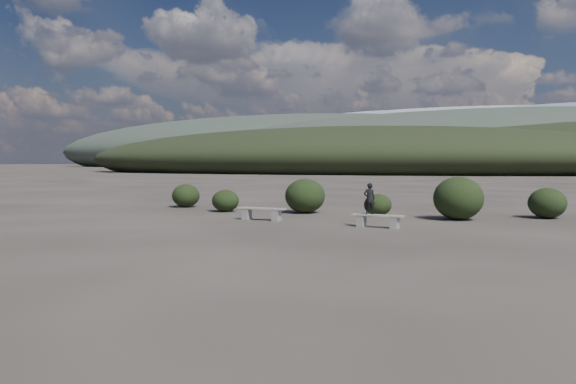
% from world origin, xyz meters
% --- Properties ---
extents(ground, '(1200.00, 1200.00, 0.00)m').
position_xyz_m(ground, '(0.00, 0.00, 0.00)').
color(ground, '#2D2723').
rests_on(ground, ground).
extents(bench_left, '(1.72, 0.43, 0.43)m').
position_xyz_m(bench_left, '(-2.10, 5.52, 0.26)').
color(bench_left, gray).
rests_on(bench_left, ground).
extents(bench_right, '(1.61, 0.51, 0.40)m').
position_xyz_m(bench_right, '(2.08, 4.83, 0.24)').
color(bench_right, gray).
rests_on(bench_right, ground).
extents(seated_person, '(0.41, 0.35, 0.95)m').
position_xyz_m(seated_person, '(1.81, 4.87, 0.87)').
color(seated_person, black).
rests_on(seated_person, bench_right).
extents(shrub_a, '(1.08, 1.08, 0.89)m').
position_xyz_m(shrub_a, '(-4.83, 8.02, 0.44)').
color(shrub_a, black).
rests_on(shrub_a, ground).
extents(shrub_b, '(1.57, 1.57, 1.34)m').
position_xyz_m(shrub_b, '(-1.66, 8.65, 0.67)').
color(shrub_b, black).
rests_on(shrub_b, ground).
extents(shrub_c, '(1.02, 1.02, 0.82)m').
position_xyz_m(shrub_c, '(1.25, 8.49, 0.41)').
color(shrub_c, black).
rests_on(shrub_c, ground).
extents(shrub_d, '(1.70, 1.70, 1.49)m').
position_xyz_m(shrub_d, '(4.13, 8.17, 0.74)').
color(shrub_d, black).
rests_on(shrub_d, ground).
extents(shrub_e, '(1.30, 1.30, 1.08)m').
position_xyz_m(shrub_e, '(7.00, 9.87, 0.54)').
color(shrub_e, black).
rests_on(shrub_e, ground).
extents(shrub_f, '(1.21, 1.21, 1.02)m').
position_xyz_m(shrub_f, '(-7.54, 9.38, 0.51)').
color(shrub_f, black).
rests_on(shrub_f, ground).
extents(mountain_ridges, '(500.00, 400.00, 56.00)m').
position_xyz_m(mountain_ridges, '(-7.48, 339.06, 10.84)').
color(mountain_ridges, black).
rests_on(mountain_ridges, ground).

